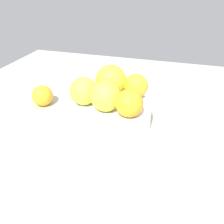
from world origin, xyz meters
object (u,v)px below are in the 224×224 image
Objects in this scene: orange_in_bowl_2 at (84,91)px; orange_in_bowl_3 at (136,86)px; fruit_bowl at (112,114)px; folded_napkin at (219,165)px; orange_loose_0 at (42,96)px; orange_in_bowl_4 at (129,103)px; orange_in_bowl_0 at (106,96)px; orange_in_bowl_1 at (111,80)px.

orange_in_bowl_2 is 13.55cm from orange_in_bowl_3.
fruit_bowl reaches higher than folded_napkin.
orange_in_bowl_2 is at bearing 69.57° from orange_loose_0.
orange_in_bowl_4 is (4.39, 5.35, 6.18)cm from fruit_bowl.
fruit_bowl is 3.12× the size of orange_in_bowl_4.
orange_in_bowl_0 is (3.32, -0.55, 6.59)cm from fruit_bowl.
orange_in_bowl_0 reaches higher than orange_in_bowl_3.
folded_napkin is at bearing 77.11° from orange_in_bowl_2.
orange_loose_0 is (1.02, -20.52, -6.81)cm from orange_in_bowl_1.
orange_in_bowl_0 is 6.01cm from orange_in_bowl_4.
orange_in_bowl_3 is (-5.60, 4.67, 6.12)cm from fruit_bowl.
folded_napkin is (7.39, 32.29, -9.04)cm from orange_in_bowl_2.
folded_napkin is at bearing 74.58° from orange_loose_0.
orange_in_bowl_1 is 1.35× the size of orange_loose_0.
orange_in_bowl_3 is (-0.55, 6.52, -0.96)cm from orange_in_bowl_1.
orange_in_bowl_1 is 1.31× the size of orange_in_bowl_3.
orange_loose_0 is 49.86cm from folded_napkin.
orange_in_bowl_3 is 0.98× the size of orange_in_bowl_4.
folded_napkin is at bearing 62.57° from orange_in_bowl_1.
folded_napkin is (13.24, 47.99, -2.87)cm from orange_loose_0.
orange_in_bowl_1 is at bearing -171.18° from orange_in_bowl_0.
orange_in_bowl_4 is at bearing 73.09° from orange_loose_0.
orange_in_bowl_2 is at bearing -102.11° from orange_in_bowl_4.
orange_in_bowl_2 reaches higher than folded_napkin.
orange_in_bowl_4 is at bearing 37.31° from orange_in_bowl_1.
orange_in_bowl_0 is at bearing -30.34° from orange_in_bowl_3.
fruit_bowl is at bearing 20.10° from orange_in_bowl_1.
orange_in_bowl_4 is 29.56cm from orange_loose_0.
orange_in_bowl_4 is (1.07, 5.90, -0.41)cm from orange_in_bowl_0.
orange_in_bowl_0 is 1.15× the size of orange_in_bowl_3.
orange_in_bowl_2 is 1.14× the size of orange_loose_0.
orange_in_bowl_1 reaches higher than orange_in_bowl_4.
orange_in_bowl_2 is at bearing -35.06° from orange_in_bowl_1.
orange_in_bowl_1 reaches higher than fruit_bowl.
folded_napkin is (4.81, 20.27, -8.78)cm from orange_in_bowl_4.
orange_loose_0 is (1.57, -27.04, -5.84)cm from orange_in_bowl_3.
orange_loose_0 is at bearing -86.68° from orange_in_bowl_3.
orange_in_bowl_2 is (6.87, -4.82, -0.64)cm from orange_in_bowl_1.
orange_in_bowl_0 is at bearing 76.12° from orange_in_bowl_2.
orange_in_bowl_4 is 0.55× the size of folded_napkin.
folded_napkin is at bearing 76.64° from orange_in_bowl_4.
orange_in_bowl_2 is (1.81, -6.67, 6.44)cm from fruit_bowl.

